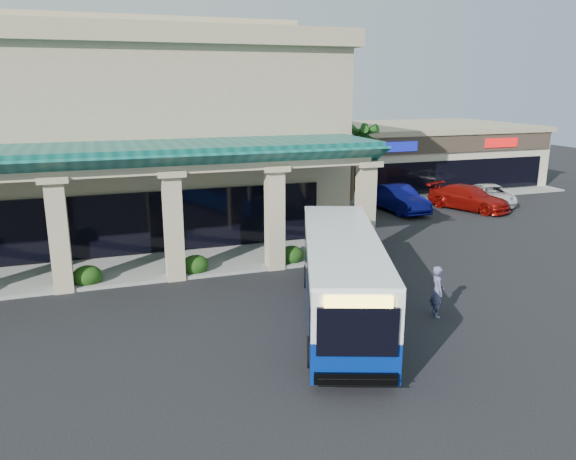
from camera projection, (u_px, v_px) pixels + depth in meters
name	position (u px, v px, depth m)	size (l,w,h in m)	color
ground	(279.00, 315.00, 20.48)	(110.00, 110.00, 0.00)	black
main_building	(52.00, 131.00, 31.16)	(30.80, 14.80, 11.35)	tan
arcade	(47.00, 216.00, 23.45)	(30.00, 6.20, 5.70)	#0C4D47
strip_mall	(392.00, 154.00, 47.51)	(22.50, 12.50, 4.90)	beige
palm_0	(359.00, 171.00, 32.40)	(2.40, 2.40, 6.60)	#12390F
palm_1	(352.00, 170.00, 35.56)	(2.40, 2.40, 5.80)	#12390F
broadleaf_tree	(296.00, 169.00, 39.63)	(2.60, 2.60, 4.81)	#183B0D
transit_bus	(342.00, 278.00, 19.81)	(2.54, 10.90, 3.04)	navy
pedestrian	(437.00, 291.00, 20.18)	(0.69, 0.45, 1.90)	slate
car_silver	(356.00, 202.00, 36.69)	(1.62, 4.04, 1.38)	#B5B5B5
car_white	(398.00, 199.00, 37.01)	(1.84, 5.26, 1.73)	#090A62
car_red	(469.00, 198.00, 37.58)	(2.26, 5.55, 1.61)	maroon
car_gray	(491.00, 195.00, 39.33)	(2.23, 4.85, 1.35)	white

